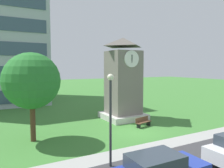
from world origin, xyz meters
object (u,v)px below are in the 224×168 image
object	(u,v)px
clock_tower	(123,84)
tree_by_building	(32,81)
park_bench	(143,122)
street_lamp	(110,109)

from	to	relation	value
clock_tower	tree_by_building	bearing A→B (deg)	-163.75
park_bench	tree_by_building	size ratio (longest dim) A/B	0.28
street_lamp	tree_by_building	xyz separation A→B (m)	(-3.15, 6.48, 1.27)
clock_tower	street_lamp	xyz separation A→B (m)	(-6.53, -9.30, -0.53)
clock_tower	street_lamp	size ratio (longest dim) A/B	1.66
street_lamp	tree_by_building	distance (m)	7.32
clock_tower	park_bench	world-z (taller)	clock_tower
clock_tower	tree_by_building	world-z (taller)	clock_tower
park_bench	tree_by_building	bearing A→B (deg)	175.35
street_lamp	park_bench	bearing A→B (deg)	41.14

